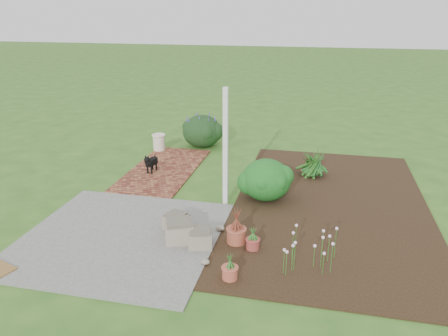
% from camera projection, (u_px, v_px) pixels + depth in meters
% --- Properties ---
extents(ground, '(80.00, 80.00, 0.00)m').
position_uv_depth(ground, '(211.00, 204.00, 9.33)').
color(ground, '#2F5D1D').
rests_on(ground, ground).
extents(concrete_patio, '(3.50, 3.50, 0.04)m').
position_uv_depth(concrete_patio, '(121.00, 237.00, 7.98)').
color(concrete_patio, '#5E5F5C').
rests_on(concrete_patio, ground).
extents(brick_path, '(1.60, 3.50, 0.04)m').
position_uv_depth(brick_path, '(164.00, 169.00, 11.28)').
color(brick_path, '#5C251D').
rests_on(brick_path, ground).
extents(garden_bed, '(4.00, 7.00, 0.03)m').
position_uv_depth(garden_bed, '(330.00, 205.00, 9.27)').
color(garden_bed, black).
rests_on(garden_bed, ground).
extents(veranda_post, '(0.10, 0.10, 2.50)m').
position_uv_depth(veranda_post, '(226.00, 148.00, 8.93)').
color(veranda_post, white).
rests_on(veranda_post, ground).
extents(stone_trough_near, '(0.64, 0.64, 0.33)m').
position_uv_depth(stone_trough_near, '(179.00, 232.00, 7.78)').
color(stone_trough_near, gray).
rests_on(stone_trough_near, concrete_patio).
extents(stone_trough_mid, '(0.49, 0.49, 0.27)m').
position_uv_depth(stone_trough_mid, '(200.00, 239.00, 7.60)').
color(stone_trough_mid, gray).
rests_on(stone_trough_mid, concrete_patio).
extents(stone_trough_far, '(0.50, 0.50, 0.26)m').
position_uv_depth(stone_trough_far, '(176.00, 222.00, 8.20)').
color(stone_trough_far, '#7C6D5E').
rests_on(stone_trough_far, concrete_patio).
extents(black_dog, '(0.20, 0.54, 0.46)m').
position_uv_depth(black_dog, '(151.00, 162.00, 10.94)').
color(black_dog, black).
rests_on(black_dog, brick_path).
extents(cream_ceramic_urn, '(0.39, 0.39, 0.45)m').
position_uv_depth(cream_ceramic_urn, '(159.00, 142.00, 12.67)').
color(cream_ceramic_urn, beige).
rests_on(cream_ceramic_urn, brick_path).
extents(evergreen_shrub, '(1.33, 1.33, 0.91)m').
position_uv_depth(evergreen_shrub, '(266.00, 179.00, 9.41)').
color(evergreen_shrub, '#0C3B14').
rests_on(evergreen_shrub, garden_bed).
extents(agapanthus_clump_back, '(0.98, 0.98, 0.77)m').
position_uv_depth(agapanthus_clump_back, '(315.00, 161.00, 10.70)').
color(agapanthus_clump_back, '#0C3B13').
rests_on(agapanthus_clump_back, garden_bed).
extents(agapanthus_clump_front, '(1.12, 1.12, 0.79)m').
position_uv_depth(agapanthus_clump_front, '(312.00, 161.00, 10.69)').
color(agapanthus_clump_front, '#0F4210').
rests_on(agapanthus_clump_front, garden_bed).
extents(pink_flower_patch, '(1.07, 1.07, 0.62)m').
position_uv_depth(pink_flower_patch, '(312.00, 250.00, 6.92)').
color(pink_flower_patch, '#113D0F').
rests_on(pink_flower_patch, garden_bed).
extents(terracotta_pot_bronze, '(0.35, 0.35, 0.27)m').
position_uv_depth(terracotta_pot_bronze, '(236.00, 235.00, 7.72)').
color(terracotta_pot_bronze, '#A24E36').
rests_on(terracotta_pot_bronze, garden_bed).
extents(terracotta_pot_small_left, '(0.27, 0.27, 0.19)m').
position_uv_depth(terracotta_pot_small_left, '(253.00, 244.00, 7.53)').
color(terracotta_pot_small_left, '#9A3D34').
rests_on(terracotta_pot_small_left, garden_bed).
extents(terracotta_pot_small_right, '(0.29, 0.29, 0.20)m').
position_uv_depth(terracotta_pot_small_right, '(230.00, 273.00, 6.70)').
color(terracotta_pot_small_right, '#B3513C').
rests_on(terracotta_pot_small_right, garden_bed).
extents(purple_flowering_bush, '(1.24, 1.24, 0.98)m').
position_uv_depth(purple_flowering_bush, '(202.00, 130.00, 13.05)').
color(purple_flowering_bush, black).
rests_on(purple_flowering_bush, ground).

